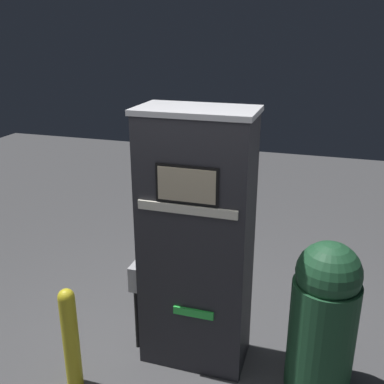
# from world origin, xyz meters

# --- Properties ---
(ground_plane) EXTENTS (14.00, 14.00, 0.00)m
(ground_plane) POSITION_xyz_m (0.00, 0.00, 0.00)
(ground_plane) COLOR #4C4C4F
(gas_pump) EXTENTS (0.93, 0.49, 2.07)m
(gas_pump) POSITION_xyz_m (-0.00, 0.23, 1.03)
(gas_pump) COLOR #28282D
(gas_pump) RESTS_ON ground_plane
(safety_bollard) EXTENTS (0.12, 0.12, 0.84)m
(safety_bollard) POSITION_xyz_m (-0.78, -0.38, 0.44)
(safety_bollard) COLOR yellow
(safety_bollard) RESTS_ON ground_plane
(trash_bin) EXTENTS (0.49, 0.49, 1.20)m
(trash_bin) POSITION_xyz_m (0.98, 0.16, 0.61)
(trash_bin) COLOR #1E4C2D
(trash_bin) RESTS_ON ground_plane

